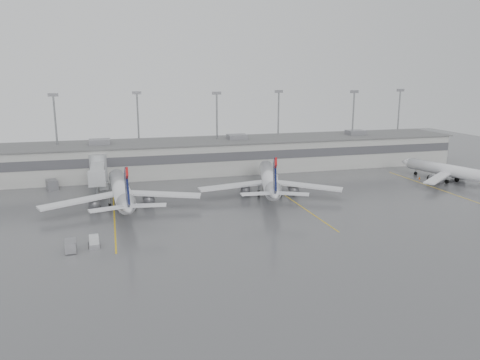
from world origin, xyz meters
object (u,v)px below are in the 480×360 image
object	(u,v)px
jet_far_right	(451,171)
baggage_tug	(94,243)
jet_mid_right	(270,180)
jet_mid_left	(122,191)

from	to	relation	value
jet_far_right	baggage_tug	distance (m)	83.11
jet_mid_right	baggage_tug	bearing A→B (deg)	-132.78
jet_mid_right	jet_far_right	bearing A→B (deg)	15.62
jet_mid_left	baggage_tug	distance (m)	20.96
jet_mid_left	jet_far_right	world-z (taller)	jet_mid_left
jet_far_right	jet_mid_left	bearing A→B (deg)	164.92
jet_mid_right	jet_far_right	distance (m)	45.23
baggage_tug	jet_mid_right	bearing A→B (deg)	28.20
jet_mid_left	baggage_tug	bearing A→B (deg)	-105.75
jet_mid_right	baggage_tug	size ratio (longest dim) A/B	12.47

